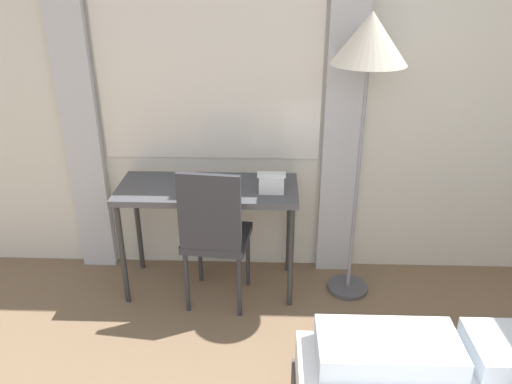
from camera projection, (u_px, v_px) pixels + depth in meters
wall_back_with_window at (276, 84)px, 3.25m from camera, size 5.16×0.13×2.70m
desk at (208, 197)px, 3.25m from camera, size 1.16×0.49×0.76m
desk_chair at (214, 231)px, 3.11m from camera, size 0.44×0.44×0.98m
standing_lamp at (369, 53)px, 2.81m from camera, size 0.44×0.44×1.84m
telephone at (271, 182)px, 3.15m from camera, size 0.18×0.16×0.12m
book at (215, 186)px, 3.19m from camera, size 0.32×0.26×0.02m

